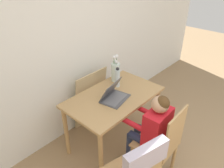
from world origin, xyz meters
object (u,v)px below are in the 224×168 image
at_px(chair_occupied, 162,144).
at_px(person_seated, 153,126).
at_px(flower_vase, 116,71).
at_px(water_bottle, 117,78).
at_px(laptop, 113,95).

height_order(chair_occupied, person_seated, person_seated).
relative_size(chair_occupied, flower_vase, 2.59).
bearing_deg(flower_vase, water_bottle, -129.68).
bearing_deg(chair_occupied, laptop, -89.84).
relative_size(laptop, water_bottle, 1.44).
bearing_deg(person_seated, chair_occupied, 90.00).
bearing_deg(laptop, flower_vase, 26.99).
distance_m(person_seated, flower_vase, 0.89).
xyz_separation_m(chair_occupied, water_bottle, (0.22, 0.80, 0.39)).
bearing_deg(person_seated, water_bottle, -109.64).
bearing_deg(laptop, chair_occupied, -99.22).
height_order(laptop, flower_vase, flower_vase).
relative_size(chair_occupied, water_bottle, 3.62).
distance_m(chair_occupied, laptop, 0.73).
distance_m(chair_occupied, water_bottle, 0.92).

